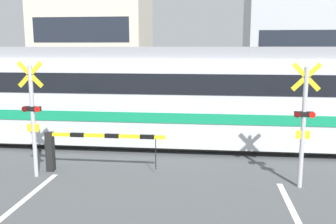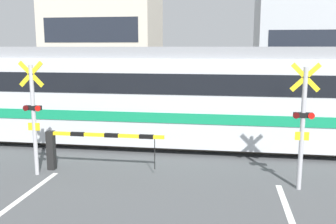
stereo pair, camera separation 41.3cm
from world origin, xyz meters
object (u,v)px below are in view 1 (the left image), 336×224
Objects in this scene: commuter_train at (192,93)px; pedestrian at (175,100)px; crossing_barrier_near at (77,144)px; crossing_signal_right at (304,120)px; crossing_barrier_far at (240,110)px; crossing_signal_left at (33,114)px.

pedestrian is (-1.11, 5.00, -0.93)m from commuter_train.
crossing_barrier_near is at bearing -132.39° from commuter_train.
crossing_barrier_far is at bearing 98.34° from crossing_signal_right.
crossing_signal_right is (2.84, -3.71, -0.14)m from commuter_train.
crossing_barrier_far is (4.82, 6.23, 0.00)m from crossing_barrier_near.
crossing_signal_right is 9.60m from pedestrian.
pedestrian is at bearing 114.41° from crossing_signal_right.
crossing_barrier_near is 1.41m from crossing_signal_left.
commuter_train reaches higher than crossing_signal_left.
commuter_train is at bearing 47.61° from crossing_barrier_near.
crossing_signal_right is at bearing 0.00° from crossing_signal_left.
crossing_barrier_near and crossing_barrier_far have the same top height.
crossing_barrier_near is at bearing 175.35° from crossing_signal_right.
crossing_signal_left reaches higher than crossing_barrier_near.
crossing_signal_left is 6.78m from crossing_signal_right.
crossing_barrier_near is (-2.96, -3.24, -1.04)m from commuter_train.
crossing_signal_left is at bearing 180.00° from crossing_signal_right.
crossing_signal_right is at bearing -81.66° from crossing_barrier_far.
crossing_signal_left is (-0.98, -0.47, 0.90)m from crossing_barrier_near.
commuter_train is 11.46× the size of pedestrian.
crossing_barrier_far is at bearing 52.25° from crossing_barrier_near.
crossing_signal_right is (5.80, -0.47, 0.90)m from crossing_barrier_near.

